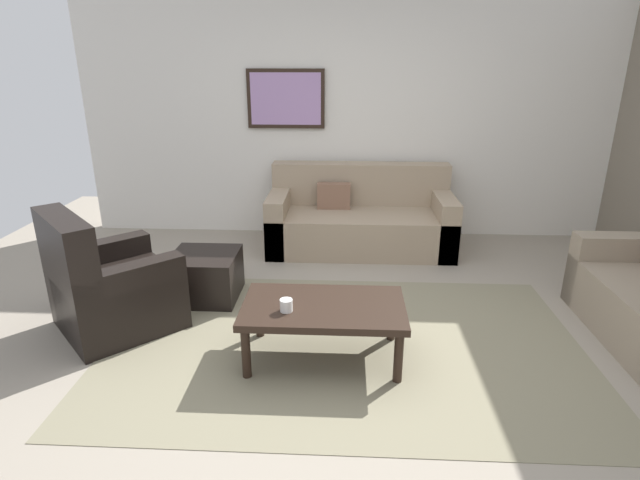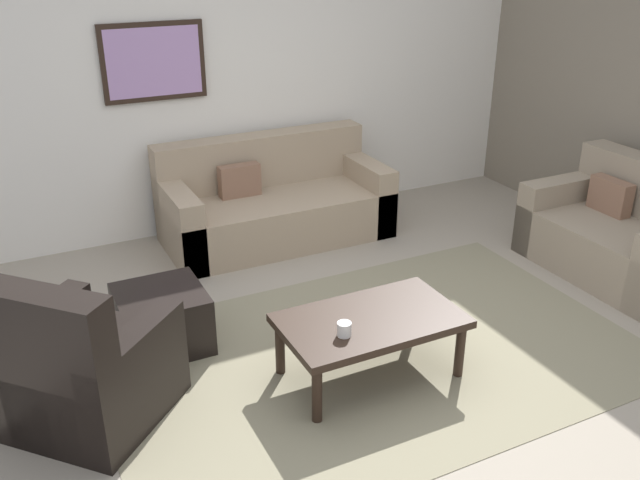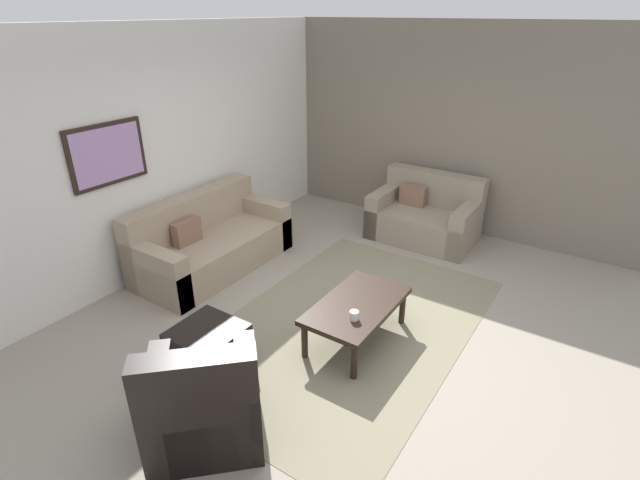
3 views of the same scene
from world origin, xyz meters
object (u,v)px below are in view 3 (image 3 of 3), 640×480
at_px(armchair_leather, 204,408).
at_px(ottoman, 209,348).
at_px(couch_main, 208,243).
at_px(cup, 354,315).
at_px(framed_artwork, 108,154).
at_px(coffee_table, 357,308).
at_px(couch_loveseat, 426,217).

bearing_deg(armchair_leather, ottoman, 43.76).
relative_size(couch_main, cup, 23.22).
bearing_deg(armchair_leather, framed_artwork, 64.65).
distance_m(coffee_table, framed_artwork, 2.99).
relative_size(couch_loveseat, coffee_table, 1.26).
bearing_deg(couch_loveseat, ottoman, 171.56).
relative_size(armchair_leather, ottoman, 2.02).
distance_m(couch_loveseat, cup, 2.86).
xyz_separation_m(coffee_table, cup, (-0.24, -0.11, 0.09)).
xyz_separation_m(cup, framed_artwork, (-0.30, 2.79, 1.10)).
distance_m(couch_loveseat, framed_artwork, 4.09).
bearing_deg(armchair_leather, cup, -16.76).
bearing_deg(coffee_table, framed_artwork, 101.38).
xyz_separation_m(armchair_leather, cup, (1.42, -0.43, 0.14)).
distance_m(couch_main, armchair_leather, 2.76).
distance_m(armchair_leather, framed_artwork, 2.90).
height_order(armchair_leather, cup, armchair_leather).
height_order(armchair_leather, framed_artwork, framed_artwork).
distance_m(cup, framed_artwork, 3.02).
height_order(coffee_table, framed_artwork, framed_artwork).
relative_size(couch_main, framed_artwork, 2.29).
height_order(couch_main, cup, couch_main).
distance_m(armchair_leather, coffee_table, 1.69).
height_order(coffee_table, cup, cup).
xyz_separation_m(couch_loveseat, coffee_table, (-2.58, -0.35, 0.06)).
xyz_separation_m(couch_main, armchair_leather, (-1.96, -1.95, 0.01)).
bearing_deg(cup, framed_artwork, 96.15).
xyz_separation_m(armchair_leather, framed_artwork, (1.12, 2.37, 1.25)).
distance_m(couch_main, coffee_table, 2.29).
bearing_deg(cup, coffee_table, 23.97).
height_order(couch_main, couch_loveseat, same).
xyz_separation_m(couch_main, framed_artwork, (-0.84, 0.42, 1.26)).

